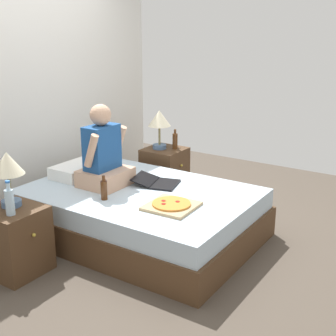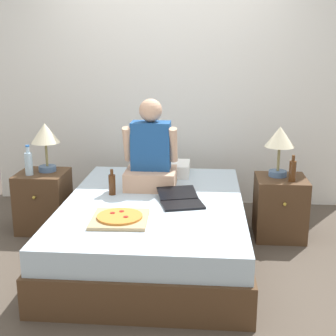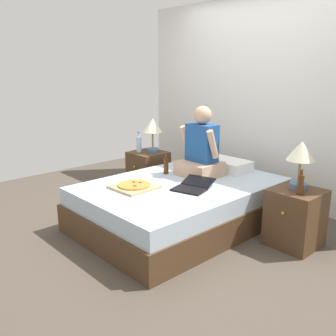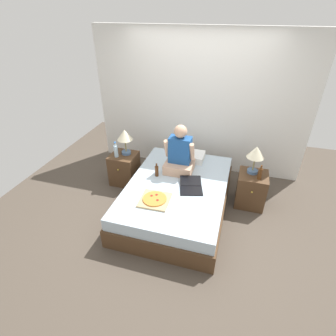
% 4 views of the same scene
% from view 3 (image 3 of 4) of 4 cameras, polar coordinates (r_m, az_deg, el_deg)
% --- Properties ---
extents(ground_plane, '(5.82, 5.82, 0.00)m').
position_cam_3_polar(ground_plane, '(4.14, 1.90, -8.45)').
color(ground_plane, '#4C4238').
extents(wall_back, '(3.82, 0.12, 2.50)m').
position_cam_3_polar(wall_back, '(4.92, 14.14, 9.95)').
color(wall_back, silver).
rests_on(wall_back, ground).
extents(bed, '(1.48, 2.12, 0.47)m').
position_cam_3_polar(bed, '(4.05, 1.93, -5.47)').
color(bed, '#4C331E').
rests_on(bed, ground).
extents(nightstand_left, '(0.44, 0.47, 0.55)m').
position_cam_3_polar(nightstand_left, '(5.10, -3.02, -0.58)').
color(nightstand_left, '#4C331E').
rests_on(nightstand_left, ground).
extents(lamp_on_left_nightstand, '(0.26, 0.26, 0.45)m').
position_cam_3_polar(lamp_on_left_nightstand, '(4.97, -2.37, 6.14)').
color(lamp_on_left_nightstand, '#4C6B93').
rests_on(lamp_on_left_nightstand, nightstand_left).
extents(water_bottle, '(0.07, 0.07, 0.28)m').
position_cam_3_polar(water_bottle, '(5.01, -4.46, 3.69)').
color(water_bottle, silver).
rests_on(water_bottle, nightstand_left).
extents(nightstand_right, '(0.44, 0.47, 0.55)m').
position_cam_3_polar(nightstand_right, '(3.77, 18.82, -7.18)').
color(nightstand_right, '#4C331E').
rests_on(nightstand_right, ground).
extents(lamp_on_right_nightstand, '(0.26, 0.26, 0.45)m').
position_cam_3_polar(lamp_on_right_nightstand, '(3.65, 19.60, 1.98)').
color(lamp_on_right_nightstand, '#4C6B93').
rests_on(lamp_on_right_nightstand, nightstand_right).
extents(beer_bottle, '(0.06, 0.06, 0.23)m').
position_cam_3_polar(beer_bottle, '(3.53, 19.53, -2.31)').
color(beer_bottle, '#512D14').
rests_on(beer_bottle, nightstand_right).
extents(pillow, '(0.52, 0.34, 0.12)m').
position_cam_3_polar(pillow, '(4.52, 9.05, 0.50)').
color(pillow, white).
rests_on(pillow, bed).
extents(person_seated, '(0.47, 0.40, 0.78)m').
position_cam_3_polar(person_seated, '(4.21, 5.02, 2.71)').
color(person_seated, tan).
rests_on(person_seated, bed).
extents(laptop, '(0.42, 0.49, 0.07)m').
position_cam_3_polar(laptop, '(3.78, 3.72, -2.88)').
color(laptop, black).
rests_on(laptop, bed).
extents(pizza_box, '(0.42, 0.42, 0.05)m').
position_cam_3_polar(pizza_box, '(3.81, -5.19, -2.79)').
color(pizza_box, tan).
rests_on(pizza_box, bed).
extents(beer_bottle_on_bed, '(0.06, 0.06, 0.22)m').
position_cam_3_polar(beer_bottle_on_bed, '(4.29, -0.30, 0.31)').
color(beer_bottle_on_bed, '#4C2811').
rests_on(beer_bottle_on_bed, bed).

